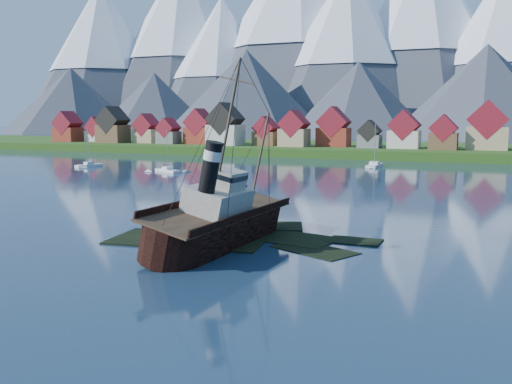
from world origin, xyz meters
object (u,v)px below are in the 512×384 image
at_px(sailboat_c, 168,171).
at_px(sailboat_e, 374,166).
at_px(sailboat_b, 89,166).
at_px(tugboat_wreck, 221,219).

relative_size(sailboat_c, sailboat_e, 0.88).
xyz_separation_m(sailboat_c, sailboat_e, (46.75, 36.66, 0.03)).
relative_size(sailboat_b, sailboat_e, 0.92).
bearing_deg(tugboat_wreck, sailboat_e, 94.80).
height_order(sailboat_b, sailboat_e, sailboat_e).
bearing_deg(sailboat_e, sailboat_b, -156.90).
distance_m(sailboat_b, sailboat_e, 82.60).
bearing_deg(tugboat_wreck, sailboat_b, 139.55).
xyz_separation_m(tugboat_wreck, sailboat_b, (-80.17, 75.11, -2.47)).
height_order(sailboat_b, sailboat_c, sailboat_b).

